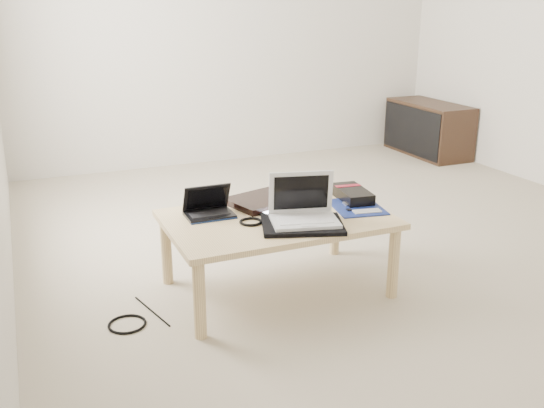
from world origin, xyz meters
name	(u,v)px	position (x,y,z in m)	size (l,w,h in m)	color
ground	(339,227)	(0.00, 0.00, 0.00)	(4.00, 4.00, 0.00)	beige
coffee_table	(277,226)	(-0.74, -0.67, 0.35)	(1.10, 0.70, 0.40)	#DABE83
media_cabinet	(428,129)	(1.77, 1.45, 0.25)	(0.41, 0.90, 0.50)	#3A2717
book	(261,201)	(-0.74, -0.45, 0.42)	(0.39, 0.35, 0.03)	black
netbook	(209,209)	(-1.05, -0.52, 0.43)	(0.24, 0.17, 0.16)	black
tablet	(283,212)	(-0.70, -0.64, 0.41)	(0.27, 0.22, 0.01)	black
remote	(311,211)	(-0.57, -0.69, 0.41)	(0.09, 0.22, 0.02)	silver
neoprene_sleeve	(302,225)	(-0.69, -0.85, 0.41)	(0.38, 0.28, 0.02)	black
white_laptop	(303,211)	(-0.67, -0.82, 0.47)	(0.36, 0.29, 0.23)	silver
motherboard	(357,207)	(-0.31, -0.71, 0.40)	(0.29, 0.34, 0.01)	#0C1B4F
gpu_box	(352,194)	(-0.26, -0.58, 0.43)	(0.18, 0.30, 0.06)	black
cable_coil	(251,222)	(-0.90, -0.71, 0.41)	(0.11, 0.11, 0.01)	black
floor_cable_coil	(127,324)	(-1.53, -0.74, 0.01)	(0.18, 0.18, 0.01)	black
floor_cable_trail	(152,311)	(-1.39, -0.66, 0.00)	(0.01, 0.01, 0.36)	black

